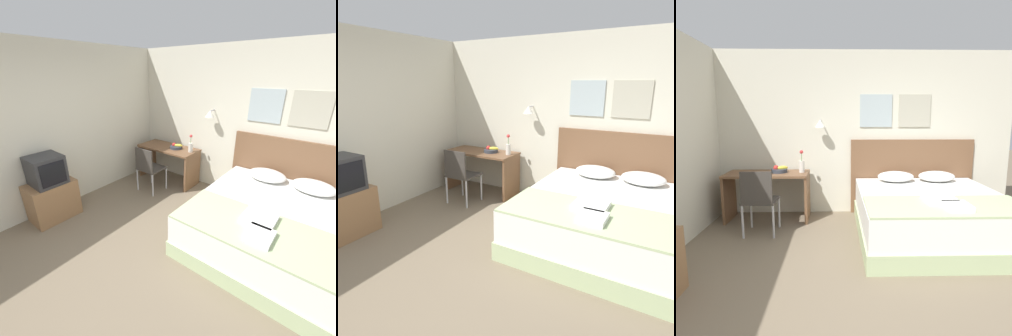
% 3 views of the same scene
% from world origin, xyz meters
% --- Properties ---
extents(ground_plane, '(24.00, 24.00, 0.00)m').
position_xyz_m(ground_plane, '(0.00, 0.00, 0.00)').
color(ground_plane, '#756651').
extents(wall_back, '(5.23, 0.31, 2.65)m').
position_xyz_m(wall_back, '(0.01, 2.72, 1.33)').
color(wall_back, beige).
rests_on(wall_back, ground_plane).
extents(bed, '(1.92, 2.08, 0.60)m').
position_xyz_m(bed, '(0.96, 1.59, 0.30)').
color(bed, '#B2C693').
rests_on(bed, ground_plane).
extents(headboard, '(2.04, 0.06, 1.23)m').
position_xyz_m(headboard, '(0.96, 2.66, 0.62)').
color(headboard, brown).
rests_on(headboard, ground_plane).
extents(pillow_left, '(0.57, 0.44, 0.16)m').
position_xyz_m(pillow_left, '(0.64, 2.36, 0.68)').
color(pillow_left, white).
rests_on(pillow_left, bed).
extents(pillow_right, '(0.57, 0.44, 0.16)m').
position_xyz_m(pillow_right, '(1.29, 2.36, 0.68)').
color(pillow_right, white).
rests_on(pillow_right, bed).
extents(throw_blanket, '(1.86, 0.83, 0.02)m').
position_xyz_m(throw_blanket, '(0.96, 0.99, 0.61)').
color(throw_blanket, '#B2C693').
rests_on(throw_blanket, bed).
extents(folded_towel_near_foot, '(0.35, 0.36, 0.06)m').
position_xyz_m(folded_towel_near_foot, '(0.92, 1.13, 0.65)').
color(folded_towel_near_foot, white).
rests_on(folded_towel_near_foot, throw_blanket).
extents(folded_towel_mid_bed, '(0.26, 0.30, 0.06)m').
position_xyz_m(folded_towel_mid_bed, '(1.01, 0.84, 0.65)').
color(folded_towel_mid_bed, white).
rests_on(folded_towel_mid_bed, throw_blanket).
extents(desk, '(1.26, 0.59, 0.75)m').
position_xyz_m(desk, '(-1.37, 2.34, 0.53)').
color(desk, brown).
rests_on(desk, ground_plane).
extents(desk_chair, '(0.45, 0.45, 0.91)m').
position_xyz_m(desk_chair, '(-1.34, 1.67, 0.54)').
color(desk_chair, '#3D3833').
rests_on(desk_chair, ground_plane).
extents(fruit_bowl, '(0.26, 0.25, 0.11)m').
position_xyz_m(fruit_bowl, '(-1.18, 2.36, 0.79)').
color(fruit_bowl, '#333842').
rests_on(fruit_bowl, desk).
extents(flower_vase, '(0.09, 0.09, 0.35)m').
position_xyz_m(flower_vase, '(-0.84, 2.36, 0.87)').
color(flower_vase, silver).
rests_on(flower_vase, desk).
extents(tv_stand, '(0.47, 0.69, 0.61)m').
position_xyz_m(tv_stand, '(-1.96, 0.09, 0.31)').
color(tv_stand, '#8E6642').
rests_on(tv_stand, ground_plane).
extents(television, '(0.46, 0.46, 0.44)m').
position_xyz_m(television, '(-1.95, 0.09, 0.83)').
color(television, '#2D2D30').
rests_on(television, tv_stand).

